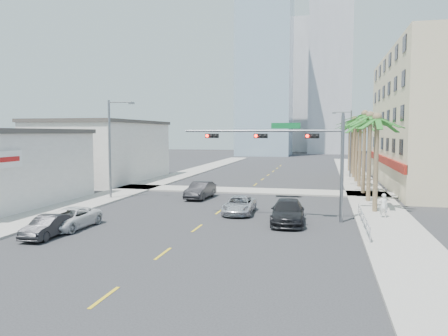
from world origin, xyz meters
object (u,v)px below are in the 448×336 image
at_px(traffic_signal_mast, 294,147).
at_px(car_parked_far, 70,218).
at_px(car_lane_center, 239,205).
at_px(pedestrian, 383,205).
at_px(car_lane_left, 200,190).
at_px(car_parked_mid, 48,227).
at_px(car_lane_right, 288,212).

relative_size(traffic_signal_mast, car_parked_far, 2.37).
bearing_deg(car_lane_center, pedestrian, -1.01).
bearing_deg(pedestrian, car_parked_far, 17.05).
xyz_separation_m(traffic_signal_mast, car_lane_left, (-9.07, 8.24, -4.29)).
bearing_deg(car_parked_mid, car_lane_right, 26.48).
xyz_separation_m(traffic_signal_mast, car_lane_right, (-0.28, -1.10, -4.28)).
bearing_deg(car_lane_left, car_parked_far, -103.92).
height_order(traffic_signal_mast, car_lane_left, traffic_signal_mast).
bearing_deg(car_parked_mid, car_lane_center, 44.35).
height_order(traffic_signal_mast, car_lane_right, traffic_signal_mast).
height_order(car_parked_far, pedestrian, pedestrian).
xyz_separation_m(car_lane_left, pedestrian, (15.21, -6.50, 0.22)).
distance_m(car_lane_left, car_lane_right, 12.82).
bearing_deg(car_lane_center, car_parked_far, -143.73).
xyz_separation_m(car_parked_far, pedestrian, (19.72, 7.60, 0.34)).
height_order(car_parked_mid, car_parked_far, car_parked_far).
distance_m(traffic_signal_mast, car_parked_far, 15.44).
bearing_deg(car_parked_mid, traffic_signal_mast, 29.50).
xyz_separation_m(car_parked_mid, car_parked_far, (0.00, 2.32, 0.02)).
bearing_deg(car_lane_left, traffic_signal_mast, -38.41).
bearing_deg(car_parked_far, car_lane_center, 40.00).
bearing_deg(car_lane_left, car_lane_right, -42.90).
bearing_deg(traffic_signal_mast, car_lane_left, 137.76).
bearing_deg(car_lane_left, car_parked_mid, -101.54).
distance_m(car_parked_far, car_lane_left, 14.80).
relative_size(car_parked_far, pedestrian, 2.79).
xyz_separation_m(car_parked_far, car_lane_left, (4.51, 14.09, 0.12)).
distance_m(car_lane_left, car_lane_center, 8.29).
xyz_separation_m(car_parked_mid, car_lane_right, (13.30, 7.08, 0.15)).
relative_size(traffic_signal_mast, car_parked_mid, 2.91).
bearing_deg(pedestrian, car_lane_left, -27.14).
relative_size(car_lane_right, pedestrian, 3.19).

